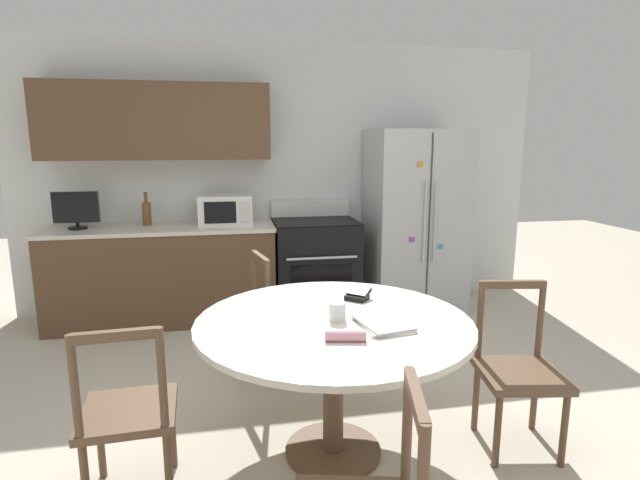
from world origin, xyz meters
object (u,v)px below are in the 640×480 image
at_px(oven_range, 315,266).
at_px(microwave, 225,210).
at_px(counter_bottle, 147,213).
at_px(dining_chair_left, 128,414).
at_px(countertop_tv, 76,209).
at_px(dining_chair_right, 518,371).
at_px(candle_glass, 337,313).
at_px(refrigerator, 415,221).
at_px(wallet, 358,295).
at_px(dining_chair_far, 283,316).

distance_m(oven_range, microwave, 1.02).
xyz_separation_m(counter_bottle, dining_chair_left, (0.25, -2.57, -0.58)).
height_order(countertop_tv, dining_chair_right, countertop_tv).
bearing_deg(dining_chair_right, candle_glass, 4.29).
xyz_separation_m(countertop_tv, candle_glass, (1.85, -2.31, -0.28)).
bearing_deg(refrigerator, wallet, -119.55).
bearing_deg(countertop_tv, refrigerator, -1.28).
xyz_separation_m(oven_range, dining_chair_left, (-1.31, -2.44, -0.03)).
distance_m(microwave, dining_chair_far, 1.49).
height_order(microwave, dining_chair_right, microwave).
xyz_separation_m(oven_range, countertop_tv, (-2.14, 0.03, 0.61)).
relative_size(dining_chair_far, dining_chair_right, 1.00).
distance_m(counter_bottle, dining_chair_far, 1.87).
bearing_deg(dining_chair_right, dining_chair_left, 11.82).
bearing_deg(dining_chair_far, dining_chair_left, -48.13).
relative_size(countertop_tv, candle_glass, 4.06).
bearing_deg(dining_chair_far, dining_chair_right, 34.17).
xyz_separation_m(dining_chair_left, wallet, (1.21, 0.48, 0.35)).
height_order(oven_range, counter_bottle, counter_bottle).
bearing_deg(dining_chair_far, microwave, -176.12).
relative_size(dining_chair_right, candle_glass, 9.62).
bearing_deg(refrigerator, oven_range, 177.53).
height_order(dining_chair_left, candle_glass, dining_chair_left).
bearing_deg(microwave, dining_chair_right, -57.39).
relative_size(counter_bottle, candle_glass, 3.25).
xyz_separation_m(oven_range, microwave, (-0.85, 0.04, 0.57)).
relative_size(refrigerator, dining_chair_far, 1.97).
bearing_deg(candle_glass, refrigerator, 60.18).
bearing_deg(oven_range, counter_bottle, 175.41).
bearing_deg(dining_chair_left, countertop_tv, 105.38).
bearing_deg(dining_chair_far, wallet, 15.68).
bearing_deg(counter_bottle, countertop_tv, -170.37).
relative_size(microwave, candle_glass, 5.18).
distance_m(refrigerator, wallet, 2.21).
distance_m(microwave, dining_chair_right, 2.93).
xyz_separation_m(counter_bottle, wallet, (1.46, -2.09, -0.23)).
bearing_deg(wallet, counter_bottle, 125.04).
xyz_separation_m(refrigerator, candle_glass, (-1.28, -2.24, -0.09)).
bearing_deg(refrigerator, candle_glass, -119.82).
height_order(refrigerator, candle_glass, refrigerator).
distance_m(refrigerator, counter_bottle, 2.56).
relative_size(countertop_tv, dining_chair_left, 0.42).
xyz_separation_m(counter_bottle, dining_chair_far, (1.10, -1.40, -0.58)).
xyz_separation_m(oven_range, counter_bottle, (-1.56, 0.13, 0.55)).
xyz_separation_m(oven_range, wallet, (-0.10, -1.96, 0.32)).
bearing_deg(dining_chair_far, counter_bottle, -154.22).
bearing_deg(dining_chair_left, wallet, 18.47).
bearing_deg(microwave, dining_chair_left, -100.54).
distance_m(counter_bottle, wallet, 2.56).
xyz_separation_m(refrigerator, dining_chair_right, (-0.29, -2.33, -0.45)).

